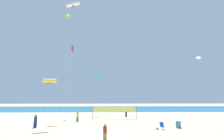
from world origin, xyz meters
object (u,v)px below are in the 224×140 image
(beachgoer_mustard_shirt, at_px, (78,116))
(beach_handbag, at_px, (157,129))
(kite_red_delta, at_px, (72,49))
(beachgoer_charcoal_shirt, at_px, (126,112))
(kite_white_diamond, at_px, (198,59))
(kite_lime_inflatable, at_px, (68,16))
(folding_beach_chair, at_px, (162,126))
(kite_white_tube, at_px, (73,5))
(beachgoer_navy_shirt, at_px, (35,121))
(kite_yellow_tube, at_px, (50,81))
(beachgoer_maroon_shirt, at_px, (105,131))
(volleyball_net, at_px, (115,110))
(trash_barrel, at_px, (178,125))
(kite_cyan_tube, at_px, (96,79))

(beachgoer_mustard_shirt, height_order, beach_handbag, beachgoer_mustard_shirt)
(beach_handbag, height_order, kite_red_delta, kite_red_delta)
(beachgoer_mustard_shirt, height_order, beachgoer_charcoal_shirt, beachgoer_charcoal_shirt)
(beachgoer_mustard_shirt, bearing_deg, kite_red_delta, 126.04)
(kite_white_diamond, bearing_deg, kite_lime_inflatable, 154.15)
(folding_beach_chair, height_order, kite_white_tube, kite_white_tube)
(beach_handbag, bearing_deg, beachgoer_navy_shirt, 174.28)
(beachgoer_charcoal_shirt, bearing_deg, beachgoer_navy_shirt, 9.17)
(beachgoer_charcoal_shirt, distance_m, kite_white_tube, 21.99)
(kite_yellow_tube, height_order, kite_lime_inflatable, kite_lime_inflatable)
(folding_beach_chair, bearing_deg, beachgoer_maroon_shirt, -133.48)
(kite_lime_inflatable, bearing_deg, volleyball_net, -11.60)
(beachgoer_navy_shirt, xyz_separation_m, kite_red_delta, (1.73, 11.07, 13.65))
(beachgoer_navy_shirt, distance_m, kite_yellow_tube, 5.73)
(beachgoer_mustard_shirt, relative_size, trash_barrel, 1.79)
(beachgoer_mustard_shirt, height_order, folding_beach_chair, beachgoer_mustard_shirt)
(kite_red_delta, relative_size, kite_cyan_tube, 1.90)
(beachgoer_maroon_shirt, distance_m, volleyball_net, 13.33)
(beachgoer_charcoal_shirt, xyz_separation_m, volleyball_net, (-2.42, -2.81, 0.77))
(beachgoer_mustard_shirt, xyz_separation_m, kite_lime_inflatable, (-3.78, 4.51, 20.41))
(folding_beach_chair, relative_size, kite_cyan_tube, 0.11)
(folding_beach_chair, bearing_deg, kite_white_tube, -173.60)
(kite_yellow_tube, xyz_separation_m, kite_red_delta, (-0.05, 11.55, 8.22))
(volleyball_net, bearing_deg, beachgoer_navy_shirt, -147.77)
(kite_white_tube, bearing_deg, beach_handbag, -8.39)
(beachgoer_mustard_shirt, distance_m, kite_yellow_tube, 8.09)
(beach_handbag, distance_m, kite_yellow_tube, 15.80)
(trash_barrel, bearing_deg, beachgoer_mustard_shirt, 160.27)
(beachgoer_navy_shirt, distance_m, kite_lime_inflatable, 22.30)
(beachgoer_navy_shirt, xyz_separation_m, beachgoer_mustard_shirt, (4.82, 4.60, -0.08))
(beachgoer_mustard_shirt, distance_m, beachgoer_maroon_shirt, 11.83)
(trash_barrel, bearing_deg, kite_cyan_tube, 133.44)
(trash_barrel, xyz_separation_m, kite_white_diamond, (3.16, -0.69, 8.99))
(kite_yellow_tube, bearing_deg, trash_barrel, -0.53)
(beach_handbag, distance_m, kite_lime_inflatable, 28.16)
(beachgoer_maroon_shirt, height_order, kite_lime_inflatable, kite_lime_inflatable)
(beachgoer_maroon_shirt, bearing_deg, beachgoer_mustard_shirt, 174.20)
(beachgoer_maroon_shirt, relative_size, kite_white_diamond, 0.17)
(beachgoer_charcoal_shirt, bearing_deg, volleyball_net, 22.50)
(beachgoer_mustard_shirt, bearing_deg, kite_white_diamond, -7.95)
(kite_white_tube, bearing_deg, kite_cyan_tube, 77.28)
(beachgoer_navy_shirt, height_order, beachgoer_mustard_shirt, beachgoer_navy_shirt)
(beachgoer_navy_shirt, height_order, beach_handbag, beachgoer_navy_shirt)
(beachgoer_navy_shirt, xyz_separation_m, beach_handbag, (16.26, -1.63, -0.79))
(folding_beach_chair, bearing_deg, beach_handbag, -149.22)
(folding_beach_chair, distance_m, kite_white_diamond, 10.59)
(beachgoer_navy_shirt, bearing_deg, kite_white_tube, 143.83)
(kite_white_tube, bearing_deg, kite_yellow_tube, -167.12)
(beachgoer_mustard_shirt, distance_m, kite_red_delta, 15.48)
(beachgoer_mustard_shirt, relative_size, kite_lime_inflatable, 0.07)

